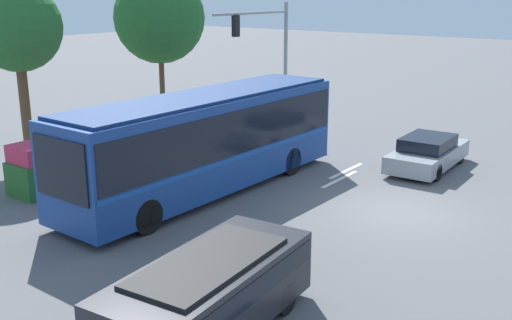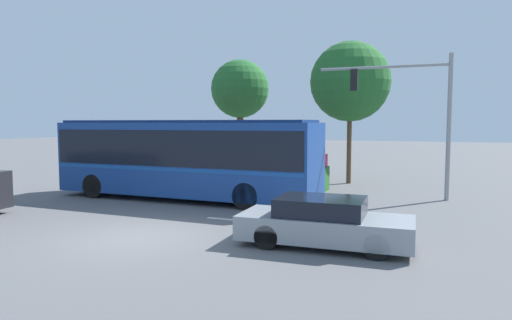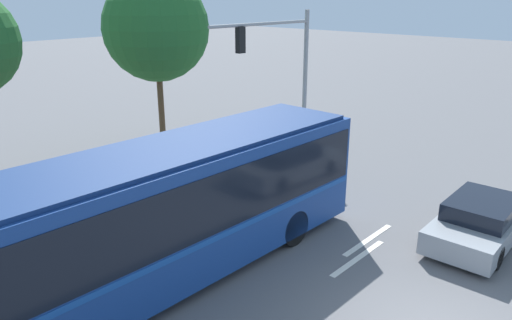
{
  "view_description": "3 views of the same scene",
  "coord_description": "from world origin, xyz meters",
  "px_view_note": "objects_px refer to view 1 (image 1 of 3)",
  "views": [
    {
      "loc": [
        -16.27,
        -6.93,
        6.45
      ],
      "look_at": [
        -1.01,
        4.51,
        1.08
      ],
      "focal_mm": 42.48,
      "sensor_mm": 36.0,
      "label": 1
    },
    {
      "loc": [
        7.54,
        -10.23,
        3.15
      ],
      "look_at": [
        1.28,
        5.6,
        1.74
      ],
      "focal_mm": 31.71,
      "sensor_mm": 36.0,
      "label": 2
    },
    {
      "loc": [
        -8.14,
        -2.65,
        6.5
      ],
      "look_at": [
        1.37,
        6.13,
        2.06
      ],
      "focal_mm": 34.08,
      "sensor_mm": 36.0,
      "label": 3
    }
  ],
  "objects_px": {
    "city_bus": "(207,137)",
    "traffic_light_pole": "(270,47)",
    "suv_left_lane": "(209,291)",
    "street_tree_left": "(17,28)",
    "sedan_foreground": "(428,153)",
    "street_tree_centre": "(159,18)"
  },
  "relations": [
    {
      "from": "city_bus",
      "to": "traffic_light_pole",
      "type": "distance_m",
      "value": 9.67
    },
    {
      "from": "suv_left_lane",
      "to": "city_bus",
      "type": "bearing_deg",
      "value": 36.3
    },
    {
      "from": "street_tree_left",
      "to": "city_bus",
      "type": "bearing_deg",
      "value": -82.02
    },
    {
      "from": "sedan_foreground",
      "to": "street_tree_left",
      "type": "bearing_deg",
      "value": 119.52
    },
    {
      "from": "traffic_light_pole",
      "to": "street_tree_centre",
      "type": "bearing_deg",
      "value": -48.42
    },
    {
      "from": "sedan_foreground",
      "to": "city_bus",
      "type": "bearing_deg",
      "value": 143.07
    },
    {
      "from": "traffic_light_pole",
      "to": "street_tree_centre",
      "type": "distance_m",
      "value": 5.17
    },
    {
      "from": "city_bus",
      "to": "street_tree_left",
      "type": "distance_m",
      "value": 9.01
    },
    {
      "from": "traffic_light_pole",
      "to": "city_bus",
      "type": "bearing_deg",
      "value": 23.14
    },
    {
      "from": "city_bus",
      "to": "sedan_foreground",
      "type": "bearing_deg",
      "value": 145.81
    },
    {
      "from": "sedan_foreground",
      "to": "street_tree_centre",
      "type": "distance_m",
      "value": 13.21
    },
    {
      "from": "traffic_light_pole",
      "to": "street_tree_left",
      "type": "distance_m",
      "value": 10.95
    },
    {
      "from": "suv_left_lane",
      "to": "street_tree_centre",
      "type": "height_order",
      "value": "street_tree_centre"
    },
    {
      "from": "suv_left_lane",
      "to": "street_tree_centre",
      "type": "bearing_deg",
      "value": 42.79
    },
    {
      "from": "city_bus",
      "to": "street_tree_left",
      "type": "bearing_deg",
      "value": -81.35
    },
    {
      "from": "city_bus",
      "to": "street_tree_left",
      "type": "xyz_separation_m",
      "value": [
        -1.17,
        8.33,
        3.22
      ]
    },
    {
      "from": "sedan_foreground",
      "to": "street_tree_centre",
      "type": "height_order",
      "value": "street_tree_centre"
    },
    {
      "from": "sedan_foreground",
      "to": "traffic_light_pole",
      "type": "height_order",
      "value": "traffic_light_pole"
    },
    {
      "from": "traffic_light_pole",
      "to": "sedan_foreground",
      "type": "bearing_deg",
      "value": 78.26
    },
    {
      "from": "traffic_light_pole",
      "to": "street_tree_left",
      "type": "bearing_deg",
      "value": -25.1
    },
    {
      "from": "city_bus",
      "to": "sedan_foreground",
      "type": "xyz_separation_m",
      "value": [
        6.92,
        -4.82,
        -1.25
      ]
    },
    {
      "from": "sedan_foreground",
      "to": "suv_left_lane",
      "type": "distance_m",
      "value": 13.48
    }
  ]
}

